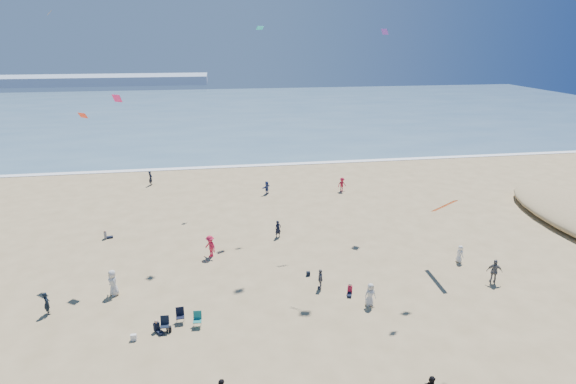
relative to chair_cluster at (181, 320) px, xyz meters
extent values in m
cube|color=#476B84|center=(4.85, 86.86, -0.47)|extent=(220.00, 100.00, 0.06)
cube|color=white|center=(4.85, 36.86, -0.46)|extent=(220.00, 1.20, 0.08)
cube|color=#7A8EA8|center=(-55.15, 161.86, 1.10)|extent=(110.00, 20.00, 3.20)
imported|color=slate|center=(22.75, 1.91, 0.45)|extent=(1.21, 0.84, 1.90)
imported|color=red|center=(1.82, 9.49, 0.45)|extent=(1.30, 1.41, 1.91)
imported|color=beige|center=(-4.96, 4.64, 0.47)|extent=(1.00, 1.13, 1.93)
imported|color=#AD1830|center=(17.21, 24.14, 0.34)|extent=(1.20, 0.86, 1.69)
imported|color=black|center=(7.93, 12.44, 0.31)|extent=(0.68, 0.56, 1.61)
imported|color=navy|center=(8.26, 24.57, 0.27)|extent=(1.29, 1.37, 1.54)
imported|color=silver|center=(12.64, 0.50, 0.33)|extent=(0.88, 0.64, 1.65)
imported|color=black|center=(-8.83, 2.90, 0.30)|extent=(0.61, 0.70, 1.61)
imported|color=black|center=(-5.58, 30.09, 0.39)|extent=(0.57, 0.73, 1.78)
imported|color=silver|center=(21.91, 5.35, 0.23)|extent=(0.64, 0.81, 1.46)
imported|color=slate|center=(9.76, 3.15, 0.28)|extent=(0.58, 0.98, 1.56)
cube|color=white|center=(-2.76, -0.88, -0.30)|extent=(0.35, 0.20, 0.40)
cube|color=black|center=(-0.72, -0.38, -0.31)|extent=(0.30, 0.22, 0.38)
cube|color=black|center=(9.27, 5.11, -0.33)|extent=(0.28, 0.18, 0.34)
cube|color=#5B2CA7|center=(18.80, 17.52, 17.40)|extent=(0.76, 0.75, 0.51)
cube|color=#1DB8C6|center=(7.24, 18.74, 17.73)|extent=(0.75, 0.58, 0.32)
cube|color=#E52073|center=(-4.30, 10.25, 12.66)|extent=(0.77, 0.64, 0.57)
cube|color=#F09C37|center=(-12.46, 24.47, 19.14)|extent=(0.55, 0.62, 0.43)
cube|color=#FF3319|center=(-7.04, 10.87, 11.36)|extent=(0.82, 0.73, 0.41)
cube|color=#F24D19|center=(19.89, 5.14, 4.60)|extent=(0.35, 2.64, 1.87)
camera|label=1|loc=(2.92, -24.90, 16.99)|focal=28.00mm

